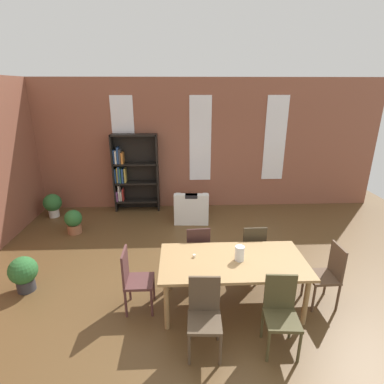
# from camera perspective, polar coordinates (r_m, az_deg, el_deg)

# --- Properties ---
(ground_plane) EXTENTS (10.72, 10.72, 0.00)m
(ground_plane) POSITION_cam_1_polar(r_m,az_deg,el_deg) (5.11, 4.17, -17.44)
(ground_plane) COLOR brown
(back_wall_brick) EXTENTS (9.24, 0.12, 3.30)m
(back_wall_brick) POSITION_cam_1_polar(r_m,az_deg,el_deg) (7.77, 1.55, 8.92)
(back_wall_brick) COLOR brown
(back_wall_brick) RESTS_ON ground
(window_pane_0) EXTENTS (0.55, 0.02, 2.14)m
(window_pane_0) POSITION_cam_1_polar(r_m,az_deg,el_deg) (7.79, -12.88, 9.70)
(window_pane_0) COLOR white
(window_pane_1) EXTENTS (0.55, 0.02, 2.14)m
(window_pane_1) POSITION_cam_1_polar(r_m,az_deg,el_deg) (7.68, 1.59, 10.04)
(window_pane_1) COLOR white
(window_pane_2) EXTENTS (0.55, 0.02, 2.14)m
(window_pane_2) POSITION_cam_1_polar(r_m,az_deg,el_deg) (8.04, 15.61, 9.77)
(window_pane_2) COLOR white
(dining_table) EXTENTS (2.05, 1.03, 0.77)m
(dining_table) POSITION_cam_1_polar(r_m,az_deg,el_deg) (4.38, 7.78, -13.62)
(dining_table) COLOR #A07B4D
(dining_table) RESTS_ON ground
(vase_on_table) EXTENTS (0.13, 0.13, 0.21)m
(vase_on_table) POSITION_cam_1_polar(r_m,az_deg,el_deg) (4.30, 9.09, -11.51)
(vase_on_table) COLOR silver
(vase_on_table) RESTS_ON dining_table
(tealight_candle_0) EXTENTS (0.04, 0.04, 0.04)m
(tealight_candle_0) POSITION_cam_1_polar(r_m,az_deg,el_deg) (4.35, 0.43, -12.13)
(tealight_candle_0) COLOR silver
(tealight_candle_0) RESTS_ON dining_table
(dining_chair_head_left) EXTENTS (0.40, 0.40, 0.95)m
(dining_chair_head_left) POSITION_cam_1_polar(r_m,az_deg,el_deg) (4.47, -11.05, -15.83)
(dining_chair_head_left) COLOR #54302F
(dining_chair_head_left) RESTS_ON ground
(dining_chair_head_right) EXTENTS (0.41, 0.41, 0.95)m
(dining_chair_head_right) POSITION_cam_1_polar(r_m,az_deg,el_deg) (4.90, 24.51, -13.91)
(dining_chair_head_right) COLOR brown
(dining_chair_head_right) RESTS_ON ground
(dining_chair_far_left) EXTENTS (0.43, 0.43, 0.95)m
(dining_chair_far_left) POSITION_cam_1_polar(r_m,az_deg,el_deg) (5.04, 1.03, -10.96)
(dining_chair_far_left) COLOR #341F1D
(dining_chair_far_left) RESTS_ON ground
(dining_chair_near_right) EXTENTS (0.43, 0.43, 0.95)m
(dining_chair_near_right) POSITION_cam_1_polar(r_m,az_deg,el_deg) (4.02, 16.62, -20.98)
(dining_chair_near_right) COLOR #484225
(dining_chair_near_right) RESTS_ON ground
(dining_chair_near_left) EXTENTS (0.42, 0.42, 0.95)m
(dining_chair_near_left) POSITION_cam_1_polar(r_m,az_deg,el_deg) (3.84, 2.38, -22.17)
(dining_chair_near_left) COLOR brown
(dining_chair_near_left) RESTS_ON ground
(dining_chair_far_right) EXTENTS (0.41, 0.41, 0.95)m
(dining_chair_far_right) POSITION_cam_1_polar(r_m,az_deg,el_deg) (5.18, 11.42, -10.54)
(dining_chair_far_right) COLOR #352D1E
(dining_chair_far_right) RESTS_ON ground
(bookshelf_tall) EXTENTS (1.14, 0.31, 1.98)m
(bookshelf_tall) POSITION_cam_1_polar(r_m,az_deg,el_deg) (7.76, -11.39, 3.72)
(bookshelf_tall) COLOR black
(bookshelf_tall) RESTS_ON ground
(armchair_white) EXTENTS (0.84, 0.84, 0.75)m
(armchair_white) POSITION_cam_1_polar(r_m,az_deg,el_deg) (7.23, -0.10, -3.23)
(armchair_white) COLOR silver
(armchair_white) RESTS_ON ground
(potted_plant_by_shelf) EXTENTS (0.37, 0.37, 0.54)m
(potted_plant_by_shelf) POSITION_cam_1_polar(r_m,az_deg,el_deg) (7.07, -21.71, -5.15)
(potted_plant_by_shelf) COLOR #9E6042
(potted_plant_by_shelf) RESTS_ON ground
(potted_plant_corner) EXTENTS (0.44, 0.44, 0.59)m
(potted_plant_corner) POSITION_cam_1_polar(r_m,az_deg,el_deg) (8.14, -25.11, -2.07)
(potted_plant_corner) COLOR silver
(potted_plant_corner) RESTS_ON ground
(potted_plant_window) EXTENTS (0.43, 0.43, 0.58)m
(potted_plant_window) POSITION_cam_1_polar(r_m,az_deg,el_deg) (5.50, -29.54, -13.25)
(potted_plant_window) COLOR #333338
(potted_plant_window) RESTS_ON ground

